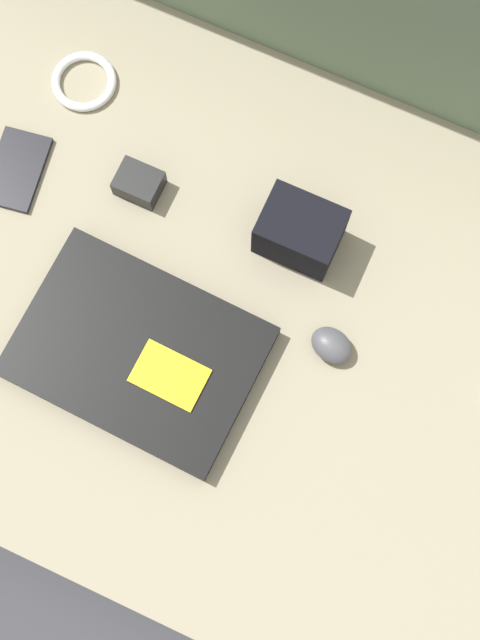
# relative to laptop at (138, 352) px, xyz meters

# --- Properties ---
(ground_plane) EXTENTS (8.00, 8.00, 0.00)m
(ground_plane) POSITION_rel_laptop_xyz_m (0.10, 0.09, -0.14)
(ground_plane) COLOR #38383D
(couch_seat) EXTENTS (1.16, 0.76, 0.12)m
(couch_seat) POSITION_rel_laptop_xyz_m (0.10, 0.09, -0.08)
(couch_seat) COLOR gray
(couch_seat) RESTS_ON ground_plane
(laptop) EXTENTS (0.31, 0.23, 0.03)m
(laptop) POSITION_rel_laptop_xyz_m (0.00, 0.00, 0.00)
(laptop) COLOR black
(laptop) RESTS_ON couch_seat
(computer_mouse) EXTENTS (0.06, 0.05, 0.03)m
(computer_mouse) POSITION_rel_laptop_xyz_m (0.22, 0.11, 0.00)
(computer_mouse) COLOR #4C4C51
(computer_mouse) RESTS_ON couch_seat
(phone_silver) EXTENTS (0.08, 0.12, 0.01)m
(phone_silver) POSITION_rel_laptop_xyz_m (-0.26, 0.16, -0.01)
(phone_silver) COLOR black
(phone_silver) RESTS_ON couch_seat
(camera_pouch) EXTENTS (0.10, 0.08, 0.08)m
(camera_pouch) POSITION_rel_laptop_xyz_m (0.13, 0.23, 0.03)
(camera_pouch) COLOR black
(camera_pouch) RESTS_ON couch_seat
(charger_brick) EXTENTS (0.06, 0.05, 0.03)m
(charger_brick) POSITION_rel_laptop_xyz_m (-0.10, 0.21, 0.00)
(charger_brick) COLOR black
(charger_brick) RESTS_ON couch_seat
(cable_coil) EXTENTS (0.09, 0.09, 0.01)m
(cable_coil) POSITION_rel_laptop_xyz_m (-0.24, 0.31, -0.01)
(cable_coil) COLOR white
(cable_coil) RESTS_ON couch_seat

